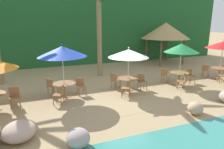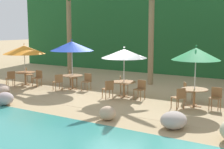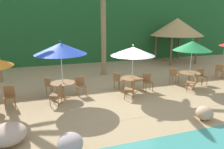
# 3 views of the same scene
# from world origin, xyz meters

# --- Properties ---
(ground_plane) EXTENTS (120.00, 120.00, 0.00)m
(ground_plane) POSITION_xyz_m (0.00, 0.00, 0.00)
(ground_plane) COLOR tan
(terrace_deck) EXTENTS (18.00, 5.20, 0.01)m
(terrace_deck) POSITION_xyz_m (0.00, 0.00, 0.00)
(terrace_deck) COLOR tan
(terrace_deck) RESTS_ON ground
(foliage_backdrop) EXTENTS (28.00, 2.40, 6.00)m
(foliage_backdrop) POSITION_xyz_m (0.00, 9.00, 3.00)
(foliage_backdrop) COLOR #1E5628
(foliage_backdrop) RESTS_ON ground
(rock_seawall) EXTENTS (16.52, 3.49, 1.02)m
(rock_seawall) POSITION_xyz_m (-3.75, -3.45, 0.38)
(rock_seawall) COLOR #AA9898
(rock_seawall) RESTS_ON ground
(chair_orange_seaward) EXTENTS (0.45, 0.45, 0.87)m
(chair_orange_seaward) POSITION_xyz_m (-5.13, -0.01, 0.51)
(chair_orange_seaward) COLOR olive
(chair_orange_seaward) RESTS_ON ground
(umbrella_blue) EXTENTS (2.28, 2.28, 2.64)m
(umbrella_blue) POSITION_xyz_m (-2.94, 0.34, 2.29)
(umbrella_blue) COLOR silver
(umbrella_blue) RESTS_ON ground
(dining_table_blue) EXTENTS (1.10, 1.10, 0.74)m
(dining_table_blue) POSITION_xyz_m (-2.94, 0.34, 0.61)
(dining_table_blue) COLOR olive
(dining_table_blue) RESTS_ON ground
(chair_blue_seaward) EXTENTS (0.45, 0.46, 0.87)m
(chair_blue_seaward) POSITION_xyz_m (-2.10, 0.49, 0.51)
(chair_blue_seaward) COLOR olive
(chair_blue_seaward) RESTS_ON ground
(chair_blue_inland) EXTENTS (0.59, 0.59, 0.87)m
(chair_blue_inland) POSITION_xyz_m (-3.50, 0.98, 0.51)
(chair_blue_inland) COLOR olive
(chair_blue_inland) RESTS_ON ground
(chair_blue_left) EXTENTS (0.57, 0.57, 0.87)m
(chair_blue_left) POSITION_xyz_m (-3.25, -0.46, 0.51)
(chair_blue_left) COLOR olive
(chair_blue_left) RESTS_ON ground
(umbrella_white) EXTENTS (2.11, 2.11, 2.38)m
(umbrella_white) POSITION_xyz_m (0.36, 0.05, 2.05)
(umbrella_white) COLOR silver
(umbrella_white) RESTS_ON ground
(dining_table_white) EXTENTS (1.10, 1.10, 0.74)m
(dining_table_white) POSITION_xyz_m (0.36, 0.05, 0.61)
(dining_table_white) COLOR olive
(dining_table_white) RESTS_ON ground
(chair_white_seaward) EXTENTS (0.46, 0.46, 0.87)m
(chair_white_seaward) POSITION_xyz_m (1.22, 0.07, 0.51)
(chair_white_seaward) COLOR olive
(chair_white_seaward) RESTS_ON ground
(chair_white_inland) EXTENTS (0.57, 0.57, 0.87)m
(chair_white_inland) POSITION_xyz_m (-0.12, 0.76, 0.51)
(chair_white_inland) COLOR olive
(chair_white_inland) RESTS_ON ground
(chair_white_left) EXTENTS (0.59, 0.58, 0.87)m
(chair_white_left) POSITION_xyz_m (-0.02, -0.71, 0.51)
(chair_white_left) COLOR olive
(chair_white_left) RESTS_ON ground
(umbrella_green) EXTENTS (1.96, 1.96, 2.54)m
(umbrella_green) POSITION_xyz_m (3.71, 0.04, 2.18)
(umbrella_green) COLOR silver
(umbrella_green) RESTS_ON ground
(dining_table_green) EXTENTS (1.10, 1.10, 0.74)m
(dining_table_green) POSITION_xyz_m (3.71, 0.04, 0.61)
(dining_table_green) COLOR olive
(dining_table_green) RESTS_ON ground
(chair_green_seaward) EXTENTS (0.44, 0.44, 0.87)m
(chair_green_seaward) POSITION_xyz_m (4.56, 0.09, 0.51)
(chair_green_seaward) COLOR olive
(chair_green_seaward) RESTS_ON ground
(chair_green_inland) EXTENTS (0.58, 0.58, 0.87)m
(chair_green_inland) POSITION_xyz_m (3.19, 0.71, 0.51)
(chair_green_inland) COLOR olive
(chair_green_inland) RESTS_ON ground
(chair_green_left) EXTENTS (0.59, 0.58, 0.87)m
(chair_green_left) POSITION_xyz_m (3.33, -0.73, 0.51)
(chair_green_left) COLOR olive
(chair_green_left) RESTS_ON ground
(umbrella_red) EXTENTS (2.12, 2.12, 2.57)m
(umbrella_red) POSITION_xyz_m (6.94, 0.05, 2.24)
(umbrella_red) COLOR silver
(umbrella_red) RESTS_ON ground
(dining_table_red) EXTENTS (1.10, 1.10, 0.74)m
(dining_table_red) POSITION_xyz_m (6.94, 0.05, 0.61)
(dining_table_red) COLOR olive
(dining_table_red) RESTS_ON ground
(chair_red_inland) EXTENTS (0.58, 0.58, 0.87)m
(chair_red_inland) POSITION_xyz_m (6.45, 0.74, 0.51)
(chair_red_inland) COLOR olive
(chair_red_inland) RESTS_ON ground
(chair_red_left) EXTENTS (0.59, 0.59, 0.87)m
(chair_red_left) POSITION_xyz_m (6.50, -0.69, 0.51)
(chair_red_left) COLOR olive
(chair_red_left) RESTS_ON ground
(palm_tree_second) EXTENTS (3.58, 3.42, 5.78)m
(palm_tree_second) POSITION_xyz_m (-0.01, 3.80, 3.95)
(palm_tree_second) COLOR olive
(palm_tree_second) RESTS_ON ground
(palapa_hut) EXTENTS (4.27, 4.27, 3.60)m
(palapa_hut) POSITION_xyz_m (6.86, 6.00, 2.88)
(palapa_hut) COLOR brown
(palapa_hut) RESTS_ON ground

